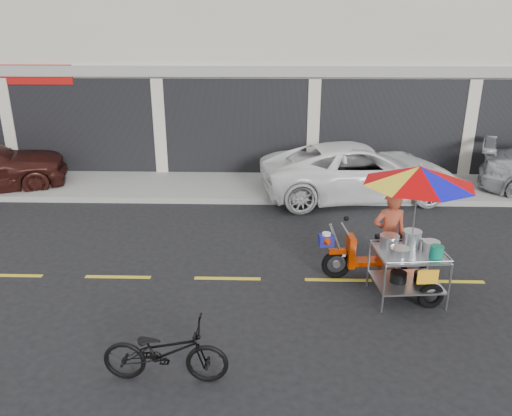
{
  "coord_description": "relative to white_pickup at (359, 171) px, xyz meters",
  "views": [
    {
      "loc": [
        -1.25,
        -8.02,
        4.31
      ],
      "look_at": [
        -1.5,
        0.6,
        1.15
      ],
      "focal_mm": 35.0,
      "sensor_mm": 36.0,
      "label": 1
    }
  ],
  "objects": [
    {
      "name": "white_pickup",
      "position": [
        0.0,
        0.0,
        0.0
      ],
      "size": [
        5.45,
        3.17,
        1.43
      ],
      "primitive_type": "imported",
      "rotation": [
        0.0,
        0.0,
        1.73
      ],
      "color": "white",
      "rests_on": "ground"
    },
    {
      "name": "food_vendor_rig",
      "position": [
        -0.11,
        -4.96,
        0.74
      ],
      "size": [
        2.42,
        1.93,
        2.32
      ],
      "rotation": [
        0.0,
        0.0,
        0.09
      ],
      "color": "black",
      "rests_on": "ground"
    },
    {
      "name": "ground",
      "position": [
        -1.09,
        -4.7,
        -0.71
      ],
      "size": [
        90.0,
        90.0,
        0.0
      ],
      "primitive_type": "plane",
      "color": "black"
    },
    {
      "name": "shophouse_block",
      "position": [
        1.72,
        5.89,
        3.52
      ],
      "size": [
        36.0,
        8.11,
        10.4
      ],
      "color": "beige",
      "rests_on": "ground"
    },
    {
      "name": "sidewalk",
      "position": [
        -1.09,
        0.8,
        -0.64
      ],
      "size": [
        45.0,
        3.0,
        0.15
      ],
      "primitive_type": "cube",
      "color": "gray",
      "rests_on": "ground"
    },
    {
      "name": "near_bicycle",
      "position": [
        -3.65,
        -7.45,
        -0.29
      ],
      "size": [
        1.62,
        0.6,
        0.85
      ],
      "primitive_type": "imported",
      "rotation": [
        0.0,
        0.0,
        1.55
      ],
      "color": "black",
      "rests_on": "ground"
    },
    {
      "name": "centerline",
      "position": [
        -1.09,
        -4.7,
        -0.71
      ],
      "size": [
        42.0,
        0.1,
        0.01
      ],
      "primitive_type": "cube",
      "color": "gold",
      "rests_on": "ground"
    }
  ]
}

